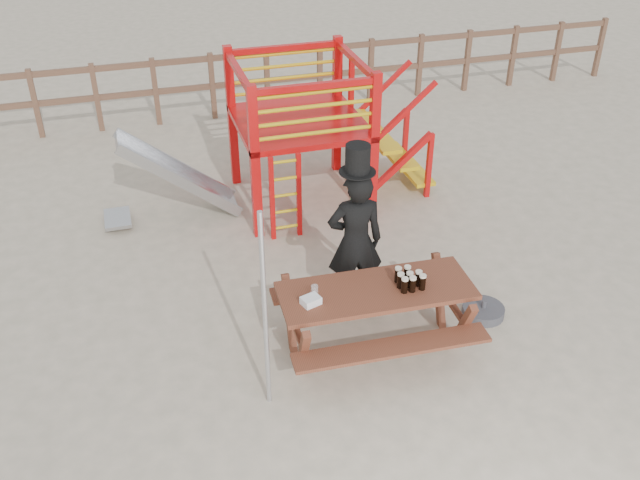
{
  "coord_description": "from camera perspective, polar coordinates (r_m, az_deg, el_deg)",
  "views": [
    {
      "loc": [
        -2.12,
        -5.25,
        5.06
      ],
      "look_at": [
        -0.33,
        0.8,
        1.07
      ],
      "focal_mm": 40.0,
      "sensor_mm": 36.0,
      "label": 1
    }
  ],
  "objects": [
    {
      "name": "man_with_hat",
      "position": [
        7.82,
        2.84,
        0.14
      ],
      "size": [
        0.67,
        0.48,
        2.02
      ],
      "rotation": [
        0.0,
        0.0,
        3.03
      ],
      "color": "black",
      "rests_on": "ground"
    },
    {
      "name": "ground",
      "position": [
        7.6,
        4.16,
        -9.61
      ],
      "size": [
        60.0,
        60.0,
        0.0
      ],
      "primitive_type": "plane",
      "color": "#C4B198",
      "rests_on": "ground"
    },
    {
      "name": "stout_pints",
      "position": [
        7.3,
        7.14,
        -3.16
      ],
      "size": [
        0.27,
        0.27,
        0.17
      ],
      "color": "black",
      "rests_on": "picnic_table"
    },
    {
      "name": "metal_pole",
      "position": [
        6.47,
        -4.42,
        -5.95
      ],
      "size": [
        0.05,
        0.05,
        2.14
      ],
      "primitive_type": "cylinder",
      "color": "#B2B2B7",
      "rests_on": "ground"
    },
    {
      "name": "parasol_base",
      "position": [
        8.34,
        12.92,
        -5.56
      ],
      "size": [
        0.48,
        0.48,
        0.2
      ],
      "color": "#3E3E43",
      "rests_on": "ground"
    },
    {
      "name": "picnic_table",
      "position": [
        7.46,
        4.45,
        -5.67
      ],
      "size": [
        2.05,
        1.46,
        0.77
      ],
      "rotation": [
        0.0,
        0.0,
        -0.04
      ],
      "color": "brown",
      "rests_on": "ground"
    },
    {
      "name": "empty_glasses",
      "position": [
        7.1,
        -0.43,
        -4.22
      ],
      "size": [
        0.07,
        0.07,
        0.15
      ],
      "color": "silver",
      "rests_on": "picnic_table"
    },
    {
      "name": "playground_fort",
      "position": [
        9.95,
        -2.06,
        8.62
      ],
      "size": [
        4.71,
        1.84,
        2.1
      ],
      "color": "red",
      "rests_on": "ground"
    },
    {
      "name": "paper_bag",
      "position": [
        7.04,
        -0.74,
        -4.87
      ],
      "size": [
        0.21,
        0.19,
        0.08
      ],
      "primitive_type": "cube",
      "rotation": [
        0.0,
        0.0,
        0.31
      ],
      "color": "white",
      "rests_on": "picnic_table"
    },
    {
      "name": "back_fence",
      "position": [
        13.17,
        -6.45,
        12.9
      ],
      "size": [
        15.09,
        0.09,
        1.2
      ],
      "color": "brown",
      "rests_on": "ground"
    }
  ]
}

